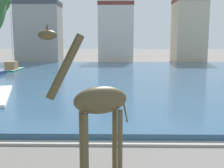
% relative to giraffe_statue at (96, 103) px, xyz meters
% --- Properties ---
extents(harbor_water, '(89.99, 44.37, 0.42)m').
position_rel_giraffe_statue_xyz_m(harbor_water, '(0.65, 25.75, -2.49)').
color(harbor_water, '#2D5170').
rests_on(harbor_water, ground).
extents(quay_edge_coping, '(89.99, 0.50, 0.12)m').
position_rel_giraffe_statue_xyz_m(quay_edge_coping, '(0.65, 3.32, -2.65)').
color(quay_edge_coping, '#ADA89E').
rests_on(quay_edge_coping, ground).
extents(giraffe_statue, '(2.91, 1.66, 5.30)m').
position_rel_giraffe_statue_xyz_m(giraffe_statue, '(0.00, 0.00, 0.00)').
color(giraffe_statue, '#4C4228').
rests_on(giraffe_statue, ground).
extents(sailboat_green, '(2.06, 5.89, 8.83)m').
position_rel_giraffe_statue_xyz_m(sailboat_green, '(-14.58, 32.38, -2.13)').
color(sailboat_green, '#236B42').
rests_on(sailboat_green, ground).
extents(townhouse_tall_gabled, '(9.02, 6.05, 12.59)m').
position_rel_giraffe_statue_xyz_m(townhouse_tall_gabled, '(-15.52, 50.86, 3.60)').
color(townhouse_tall_gabled, gray).
rests_on(townhouse_tall_gabled, ground).
extents(townhouse_narrow_midrow, '(7.34, 5.43, 12.52)m').
position_rel_giraffe_statue_xyz_m(townhouse_narrow_midrow, '(0.44, 51.77, 3.57)').
color(townhouse_narrow_midrow, beige).
rests_on(townhouse_narrow_midrow, ground).
extents(townhouse_end_terrace, '(6.33, 7.66, 13.37)m').
position_rel_giraffe_statue_xyz_m(townhouse_end_terrace, '(15.88, 52.51, 3.99)').
color(townhouse_end_terrace, '#C6B293').
rests_on(townhouse_end_terrace, ground).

